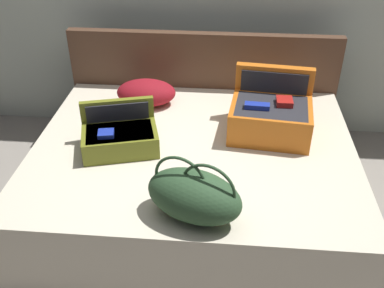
{
  "coord_description": "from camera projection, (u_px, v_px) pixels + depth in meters",
  "views": [
    {
      "loc": [
        0.2,
        -2.0,
        2.15
      ],
      "look_at": [
        0.0,
        0.27,
        0.65
      ],
      "focal_mm": 41.66,
      "sensor_mm": 36.0,
      "label": 1
    }
  ],
  "objects": [
    {
      "name": "headboard",
      "position": [
        203.0,
        92.0,
        3.65
      ],
      "size": [
        2.13,
        0.08,
        1.0
      ],
      "primitive_type": "cube",
      "color": "#4C3323",
      "rests_on": "ground"
    },
    {
      "name": "bed",
      "position": [
        194.0,
        180.0,
        3.04
      ],
      "size": [
        2.08,
        1.69,
        0.55
      ],
      "primitive_type": "cube",
      "color": "beige",
      "rests_on": "ground"
    },
    {
      "name": "hard_case_medium",
      "position": [
        120.0,
        136.0,
        2.82
      ],
      "size": [
        0.54,
        0.43,
        0.28
      ],
      "rotation": [
        0.0,
        0.0,
        0.27
      ],
      "color": "olive",
      "rests_on": "bed"
    },
    {
      "name": "duffel_bag",
      "position": [
        194.0,
        195.0,
        2.26
      ],
      "size": [
        0.58,
        0.45,
        0.35
      ],
      "rotation": [
        0.0,
        0.0,
        -0.35
      ],
      "color": "#2D4C2D",
      "rests_on": "bed"
    },
    {
      "name": "hard_case_large",
      "position": [
        271.0,
        115.0,
        2.96
      ],
      "size": [
        0.57,
        0.51,
        0.4
      ],
      "rotation": [
        0.0,
        0.0,
        -0.11
      ],
      "color": "#D16619",
      "rests_on": "bed"
    },
    {
      "name": "pillow_near_headboard",
      "position": [
        146.0,
        93.0,
        3.33
      ],
      "size": [
        0.45,
        0.3,
        0.19
      ],
      "primitive_type": "ellipsoid",
      "rotation": [
        0.0,
        0.0,
        0.02
      ],
      "color": "maroon",
      "rests_on": "bed"
    },
    {
      "name": "ground_plane",
      "position": [
        188.0,
        251.0,
        2.86
      ],
      "size": [
        12.0,
        12.0,
        0.0
      ],
      "primitive_type": "plane",
      "color": "gray"
    }
  ]
}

